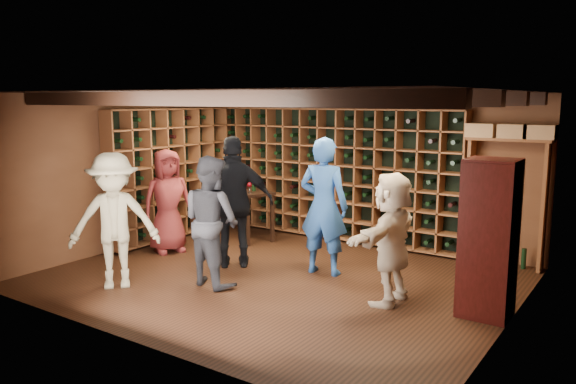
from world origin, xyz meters
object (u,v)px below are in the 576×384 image
Objects in this scene: guest_red_floral at (168,201)px; guest_woman_black at (235,202)px; guest_beige at (391,238)px; display_cabinet at (488,242)px; man_blue_shirt at (324,206)px; man_grey_suit at (211,221)px; tasting_table at (245,195)px; guest_khaki at (114,221)px.

guest_woman_black reaches higher than guest_red_floral.
guest_beige is at bearing 138.88° from guest_woman_black.
guest_woman_black reaches higher than display_cabinet.
display_cabinet is 0.92× the size of man_blue_shirt.
guest_red_floral is 1.04× the size of guest_beige.
display_cabinet is at bearing 163.35° from man_blue_shirt.
guest_red_floral is at bearing -16.85° from man_grey_suit.
man_grey_suit is 2.52m from tasting_table.
man_blue_shirt is 2.78m from guest_khaki.
guest_khaki is (-0.95, -0.79, 0.02)m from man_grey_suit.
guest_khaki is 3.50m from guest_beige.
man_blue_shirt is at bearing -2.40° from guest_khaki.
guest_khaki reaches higher than display_cabinet.
man_blue_shirt is 2.41m from tasting_table.
man_grey_suit is 0.90× the size of guest_woman_black.
guest_red_floral is 1.40m from guest_woman_black.
man_blue_shirt is 1.31m from guest_woman_black.
guest_red_floral reaches higher than guest_beige.
display_cabinet is 3.54m from guest_woman_black.
guest_red_floral is (-1.65, 0.82, -0.03)m from man_grey_suit.
man_grey_suit is at bearing -72.11° from guest_beige.
man_grey_suit reaches higher than guest_red_floral.
man_blue_shirt is at bearing 160.48° from guest_woman_black.
man_blue_shirt is 1.01× the size of guest_woman_black.
man_grey_suit is 1.08× the size of guest_beige.
guest_woman_black is (-1.23, -0.43, -0.01)m from man_blue_shirt.
guest_khaki is at bearing 27.32° from guest_woman_black.
man_grey_suit reaches higher than tasting_table.
man_blue_shirt reaches higher than man_grey_suit.
man_blue_shirt is 1.09× the size of guest_khaki.
guest_red_floral is 3.87m from guest_beige.
guest_beige is 3.75m from tasting_table.
display_cabinet is at bearing -64.99° from guest_red_floral.
guest_beige is at bearing -23.58° from guest_khaki.
man_blue_shirt reaches higher than guest_beige.
guest_khaki reaches higher than guest_beige.
man_grey_suit is at bearing -38.66° from tasting_table.
guest_khaki is (-4.24, -1.68, 0.02)m from display_cabinet.
guest_khaki reaches higher than guest_red_floral.
tasting_table is (-0.25, 3.00, -0.11)m from guest_khaki.
guest_khaki is at bearing -158.41° from display_cabinet.
guest_woman_black reaches higher than guest_khaki.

